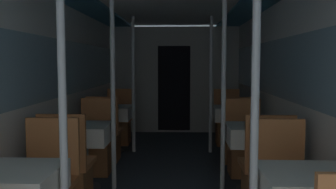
{
  "coord_description": "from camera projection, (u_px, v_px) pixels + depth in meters",
  "views": [
    {
      "loc": [
        0.14,
        -1.4,
        1.39
      ],
      "look_at": [
        -0.01,
        2.98,
        1.02
      ],
      "focal_mm": 40.0,
      "sensor_mm": 36.0,
      "label": 1
    }
  ],
  "objects": [
    {
      "name": "dining_table_left_1",
      "position": [
        83.0,
        136.0,
        4.11
      ],
      "size": [
        0.57,
        0.57,
        0.71
      ],
      "color": "#4C4C51",
      "rests_on": "ground_plane"
    },
    {
      "name": "support_pole_left_1",
      "position": [
        113.0,
        94.0,
        4.06
      ],
      "size": [
        0.05,
        0.05,
        2.09
      ],
      "color": "silver",
      "rests_on": "ground_plane"
    },
    {
      "name": "wall_right",
      "position": [
        286.0,
        90.0,
        4.12
      ],
      "size": [
        0.05,
        8.32,
        2.09
      ],
      "color": "silver",
      "rests_on": "ground_plane"
    },
    {
      "name": "chair_right_far_2",
      "position": [
        227.0,
        128.0,
        6.36
      ],
      "size": [
        0.44,
        0.44,
        0.93
      ],
      "rotation": [
        0.0,
        0.0,
        3.14
      ],
      "color": "#9C5B31",
      "rests_on": "ground_plane"
    },
    {
      "name": "support_pole_right_0",
      "position": [
        255.0,
        118.0,
        2.3
      ],
      "size": [
        0.05,
        0.05,
        2.09
      ],
      "color": "silver",
      "rests_on": "ground_plane"
    },
    {
      "name": "dining_table_right_2",
      "position": [
        232.0,
        115.0,
        5.76
      ],
      "size": [
        0.57,
        0.57,
        0.71
      ],
      "color": "#4C4C51",
      "rests_on": "ground_plane"
    },
    {
      "name": "chair_left_near_2",
      "position": [
        105.0,
        141.0,
        5.28
      ],
      "size": [
        0.44,
        0.44,
        0.93
      ],
      "color": "#9C5B31",
      "rests_on": "ground_plane"
    },
    {
      "name": "chair_right_near_1",
      "position": [
        265.0,
        181.0,
        3.5
      ],
      "size": [
        0.44,
        0.44,
        0.93
      ],
      "color": "#9C5B31",
      "rests_on": "ground_plane"
    },
    {
      "name": "dining_table_right_1",
      "position": [
        254.0,
        138.0,
        4.05
      ],
      "size": [
        0.57,
        0.57,
        0.71
      ],
      "color": "#4C4C51",
      "rests_on": "ground_plane"
    },
    {
      "name": "support_pole_right_1",
      "position": [
        223.0,
        95.0,
        4.02
      ],
      "size": [
        0.05,
        0.05,
        2.09
      ],
      "color": "silver",
      "rests_on": "ground_plane"
    },
    {
      "name": "dining_table_left_0",
      "position": [
        13.0,
        189.0,
        2.4
      ],
      "size": [
        0.57,
        0.57,
        0.71
      ],
      "color": "#4C4C51",
      "rests_on": "ground_plane"
    },
    {
      "name": "bulkhead_far",
      "position": [
        174.0,
        80.0,
        7.44
      ],
      "size": [
        2.54,
        0.09,
        2.09
      ],
      "color": "#A8A8A3",
      "rests_on": "ground_plane"
    },
    {
      "name": "chair_left_near_1",
      "position": [
        68.0,
        179.0,
        3.57
      ],
      "size": [
        0.44,
        0.44,
        0.93
      ],
      "color": "#9C5B31",
      "rests_on": "ground_plane"
    },
    {
      "name": "chair_left_far_2",
      "position": [
        119.0,
        127.0,
        6.42
      ],
      "size": [
        0.44,
        0.44,
        0.93
      ],
      "rotation": [
        0.0,
        0.0,
        3.14
      ],
      "color": "#9C5B31",
      "rests_on": "ground_plane"
    },
    {
      "name": "chair_right_far_1",
      "position": [
        244.0,
        152.0,
        4.64
      ],
      "size": [
        0.44,
        0.44,
        0.93
      ],
      "rotation": [
        0.0,
        0.0,
        3.14
      ],
      "color": "#9C5B31",
      "rests_on": "ground_plane"
    },
    {
      "name": "support_pole_left_2",
      "position": [
        133.0,
        85.0,
        5.78
      ],
      "size": [
        0.05,
        0.05,
        2.09
      ],
      "color": "silver",
      "rests_on": "ground_plane"
    },
    {
      "name": "dining_table_left_2",
      "position": [
        112.0,
        115.0,
        5.83
      ],
      "size": [
        0.57,
        0.57,
        0.71
      ],
      "color": "#4C4C51",
      "rests_on": "ground_plane"
    },
    {
      "name": "support_pole_left_0",
      "position": [
        63.0,
        117.0,
        2.34
      ],
      "size": [
        0.05,
        0.05,
        2.09
      ],
      "color": "silver",
      "rests_on": "ground_plane"
    },
    {
      "name": "chair_left_far_1",
      "position": [
        96.0,
        151.0,
        4.71
      ],
      "size": [
        0.44,
        0.44,
        0.93
      ],
      "rotation": [
        0.0,
        0.0,
        3.14
      ],
      "color": "#9C5B31",
      "rests_on": "ground_plane"
    },
    {
      "name": "wall_left",
      "position": [
        54.0,
        89.0,
        4.22
      ],
      "size": [
        0.05,
        8.32,
        2.09
      ],
      "color": "silver",
      "rests_on": "ground_plane"
    },
    {
      "name": "chair_right_near_2",
      "position": [
        237.0,
        142.0,
        5.22
      ],
      "size": [
        0.44,
        0.44,
        0.93
      ],
      "color": "#9C5B31",
      "rests_on": "ground_plane"
    },
    {
      "name": "support_pole_right_2",
      "position": [
        211.0,
        85.0,
        5.73
      ],
      "size": [
        0.05,
        0.05,
        2.09
      ],
      "color": "silver",
      "rests_on": "ground_plane"
    }
  ]
}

